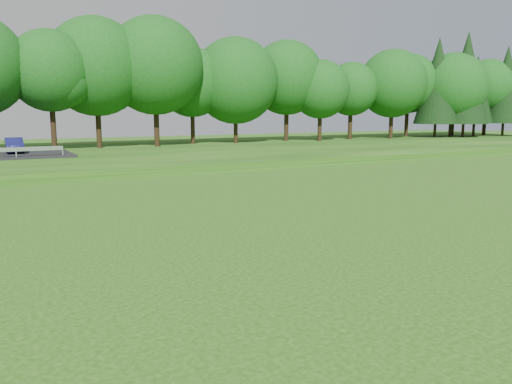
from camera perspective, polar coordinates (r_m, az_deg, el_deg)
berm at (r=48.50m, az=-6.64°, el=4.73°), size 130.00×30.00×0.60m
walking_path at (r=36.04m, az=1.91°, el=2.83°), size 130.00×1.60×0.04m
treeline at (r=52.25m, az=-8.53°, el=13.57°), size 104.00×7.00×15.00m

